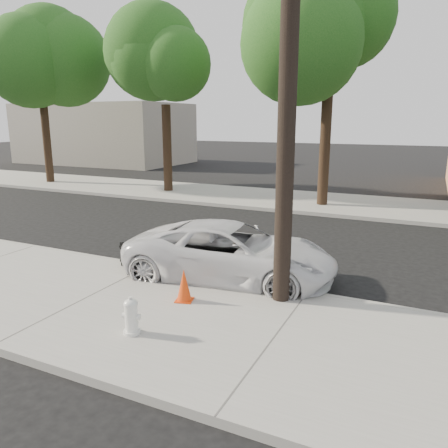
{
  "coord_description": "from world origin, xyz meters",
  "views": [
    {
      "loc": [
        6.08,
        -10.62,
        3.67
      ],
      "look_at": [
        1.3,
        -0.54,
        1.0
      ],
      "focal_mm": 35.0,
      "sensor_mm": 36.0,
      "label": 1
    }
  ],
  "objects": [
    {
      "name": "near_sidewalk",
      "position": [
        0.0,
        -4.3,
        0.07
      ],
      "size": [
        90.0,
        4.4,
        0.15
      ],
      "primitive_type": "cube",
      "color": "gray",
      "rests_on": "ground"
    },
    {
      "name": "tree_b",
      "position": [
        -5.81,
        8.06,
        6.15
      ],
      "size": [
        4.34,
        4.2,
        8.45
      ],
      "color": "black",
      "rests_on": "far_sidewalk"
    },
    {
      "name": "tree_c",
      "position": [
        2.22,
        7.64,
        6.91
      ],
      "size": [
        4.96,
        4.8,
        9.55
      ],
      "color": "black",
      "rests_on": "far_sidewalk"
    },
    {
      "name": "building_far",
      "position": [
        -20.0,
        20.0,
        2.5
      ],
      "size": [
        14.0,
        8.0,
        5.0
      ],
      "primitive_type": "cube",
      "color": "gray",
      "rests_on": "ground"
    },
    {
      "name": "curb_near",
      "position": [
        0.0,
        -2.1,
        0.07
      ],
      "size": [
        90.0,
        0.12,
        0.16
      ],
      "primitive_type": "cube",
      "color": "#9E9B93",
      "rests_on": "ground"
    },
    {
      "name": "fire_hydrant",
      "position": [
        1.78,
        -5.18,
        0.45
      ],
      "size": [
        0.33,
        0.3,
        0.62
      ],
      "rotation": [
        0.0,
        0.0,
        0.18
      ],
      "color": "silver",
      "rests_on": "near_sidewalk"
    },
    {
      "name": "police_cruiser",
      "position": [
        2.08,
        -1.8,
        0.68
      ],
      "size": [
        5.1,
        2.83,
        1.35
      ],
      "primitive_type": "imported",
      "rotation": [
        0.0,
        0.0,
        1.69
      ],
      "color": "silver",
      "rests_on": "ground"
    },
    {
      "name": "traffic_cone",
      "position": [
        1.88,
        -3.61,
        0.47
      ],
      "size": [
        0.41,
        0.41,
        0.65
      ],
      "rotation": [
        0.0,
        0.0,
        0.27
      ],
      "color": "red",
      "rests_on": "near_sidewalk"
    },
    {
      "name": "far_sidewalk",
      "position": [
        0.0,
        8.5,
        0.07
      ],
      "size": [
        90.0,
        5.0,
        0.15
      ],
      "primitive_type": "cube",
      "color": "gray",
      "rests_on": "ground"
    },
    {
      "name": "tree_a",
      "position": [
        -13.8,
        7.85,
        6.53
      ],
      "size": [
        4.65,
        4.5,
        9.0
      ],
      "color": "black",
      "rests_on": "far_sidewalk"
    },
    {
      "name": "utility_pole",
      "position": [
        3.6,
        -2.7,
        4.7
      ],
      "size": [
        1.4,
        0.34,
        9.0
      ],
      "color": "black",
      "rests_on": "near_sidewalk"
    },
    {
      "name": "ground",
      "position": [
        0.0,
        0.0,
        0.0
      ],
      "size": [
        120.0,
        120.0,
        0.0
      ],
      "primitive_type": "plane",
      "color": "black",
      "rests_on": "ground"
    }
  ]
}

